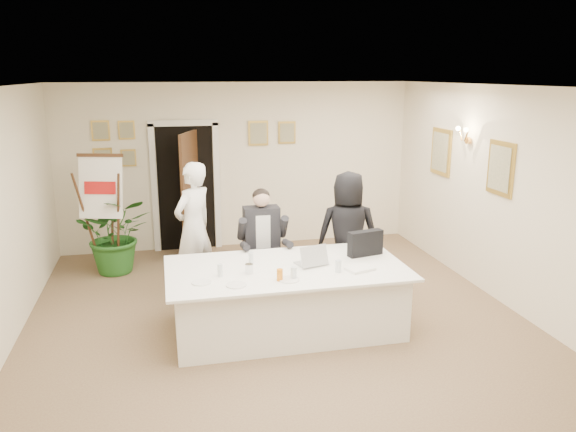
% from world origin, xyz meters
% --- Properties ---
extents(floor, '(7.00, 7.00, 0.00)m').
position_xyz_m(floor, '(0.00, 0.00, 0.00)').
color(floor, brown).
rests_on(floor, ground).
extents(ceiling, '(6.00, 7.00, 0.02)m').
position_xyz_m(ceiling, '(0.00, 0.00, 2.80)').
color(ceiling, white).
rests_on(ceiling, wall_back).
extents(wall_back, '(6.00, 0.10, 2.80)m').
position_xyz_m(wall_back, '(0.00, 3.50, 1.40)').
color(wall_back, beige).
rests_on(wall_back, floor).
extents(wall_front, '(6.00, 0.10, 2.80)m').
position_xyz_m(wall_front, '(0.00, -3.50, 1.40)').
color(wall_front, beige).
rests_on(wall_front, floor).
extents(wall_right, '(0.10, 7.00, 2.80)m').
position_xyz_m(wall_right, '(3.00, 0.00, 1.40)').
color(wall_right, beige).
rests_on(wall_right, floor).
extents(doorway, '(1.14, 0.86, 2.20)m').
position_xyz_m(doorway, '(-0.88, 3.32, 1.04)').
color(doorway, black).
rests_on(doorway, floor).
extents(pictures_back_wall, '(3.40, 0.06, 0.80)m').
position_xyz_m(pictures_back_wall, '(-0.80, 3.47, 1.85)').
color(pictures_back_wall, gold).
rests_on(pictures_back_wall, wall_back).
extents(pictures_right_wall, '(0.06, 2.20, 0.80)m').
position_xyz_m(pictures_right_wall, '(2.97, 1.20, 1.75)').
color(pictures_right_wall, gold).
rests_on(pictures_right_wall, wall_right).
extents(wall_sconce, '(0.20, 0.30, 0.24)m').
position_xyz_m(wall_sconce, '(2.90, 1.20, 2.10)').
color(wall_sconce, gold).
rests_on(wall_sconce, wall_right).
extents(conference_table, '(2.74, 1.46, 0.78)m').
position_xyz_m(conference_table, '(0.06, 0.00, 0.39)').
color(conference_table, white).
rests_on(conference_table, floor).
extents(seated_man, '(0.79, 0.82, 1.49)m').
position_xyz_m(seated_man, '(-0.03, 1.08, 0.75)').
color(seated_man, black).
rests_on(seated_man, floor).
extents(flip_chart, '(0.65, 0.47, 1.80)m').
position_xyz_m(flip_chart, '(-2.12, 2.37, 0.83)').
color(flip_chart, '#3A2212').
rests_on(flip_chart, floor).
extents(standing_man, '(0.77, 0.76, 1.80)m').
position_xyz_m(standing_man, '(-0.90, 1.52, 0.90)').
color(standing_man, white).
rests_on(standing_man, floor).
extents(standing_woman, '(0.92, 0.70, 1.70)m').
position_xyz_m(standing_woman, '(1.10, 0.90, 0.85)').
color(standing_woman, black).
rests_on(standing_woman, floor).
extents(potted_palm, '(1.06, 0.92, 1.18)m').
position_xyz_m(potted_palm, '(-2.00, 2.50, 0.59)').
color(potted_palm, '#20581D').
rests_on(potted_palm, floor).
extents(laptop, '(0.43, 0.45, 0.28)m').
position_xyz_m(laptop, '(0.37, 0.04, 0.91)').
color(laptop, '#B7BABC').
rests_on(laptop, conference_table).
extents(laptop_bag, '(0.46, 0.21, 0.31)m').
position_xyz_m(laptop_bag, '(1.09, 0.21, 0.93)').
color(laptop_bag, black).
rests_on(laptop_bag, conference_table).
extents(paper_stack, '(0.35, 0.29, 0.03)m').
position_xyz_m(paper_stack, '(0.85, -0.28, 0.79)').
color(paper_stack, white).
rests_on(paper_stack, conference_table).
extents(plate_left, '(0.27, 0.27, 0.01)m').
position_xyz_m(plate_left, '(-0.94, -0.29, 0.78)').
color(plate_left, white).
rests_on(plate_left, conference_table).
extents(plate_mid, '(0.23, 0.23, 0.01)m').
position_xyz_m(plate_mid, '(-0.59, -0.45, 0.78)').
color(plate_mid, white).
rests_on(plate_mid, conference_table).
extents(plate_near, '(0.29, 0.29, 0.01)m').
position_xyz_m(plate_near, '(-0.01, -0.42, 0.78)').
color(plate_near, white).
rests_on(plate_near, conference_table).
extents(glass_a, '(0.07, 0.07, 0.14)m').
position_xyz_m(glass_a, '(-0.72, -0.14, 0.84)').
color(glass_a, silver).
rests_on(glass_a, conference_table).
extents(glass_b, '(0.08, 0.08, 0.14)m').
position_xyz_m(glass_b, '(0.05, -0.40, 0.84)').
color(glass_b, silver).
rests_on(glass_b, conference_table).
extents(glass_c, '(0.09, 0.09, 0.14)m').
position_xyz_m(glass_c, '(0.58, -0.30, 0.84)').
color(glass_c, silver).
rests_on(glass_c, conference_table).
extents(glass_d, '(0.07, 0.07, 0.14)m').
position_xyz_m(glass_d, '(-0.32, 0.20, 0.84)').
color(glass_d, silver).
rests_on(glass_d, conference_table).
extents(oj_glass, '(0.07, 0.07, 0.13)m').
position_xyz_m(oj_glass, '(-0.11, -0.41, 0.84)').
color(oj_glass, orange).
rests_on(oj_glass, conference_table).
extents(steel_jug, '(0.11, 0.11, 0.11)m').
position_xyz_m(steel_jug, '(-0.40, -0.12, 0.83)').
color(steel_jug, silver).
rests_on(steel_jug, conference_table).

